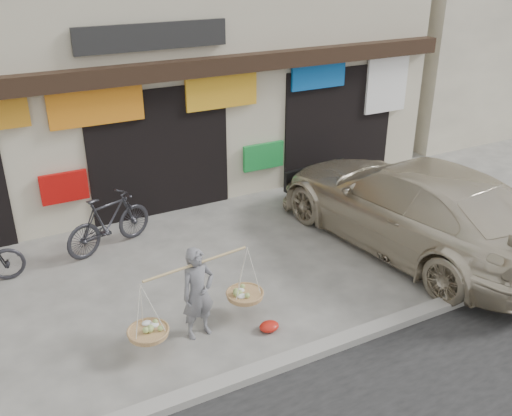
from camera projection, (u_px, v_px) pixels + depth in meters
ground at (235, 291)px, 9.58m from camera, size 70.00×70.00×0.00m
kerb at (297, 357)px, 7.95m from camera, size 70.00×0.25×0.12m
shophouse_block at (112, 31)px, 13.26m from camera, size 14.00×6.32×7.00m
neighbor_east at (498, 10)px, 19.53m from camera, size 12.00×7.00×6.40m
street_vendor at (198, 297)px, 8.25m from camera, size 2.18×0.77×1.44m
bike_1 at (109, 222)px, 10.70m from camera, size 1.90×1.12×1.10m
suv at (411, 205)px, 10.69m from camera, size 3.08×6.09×1.69m
red_bag at (269, 326)px, 8.57m from camera, size 0.31×0.25×0.14m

